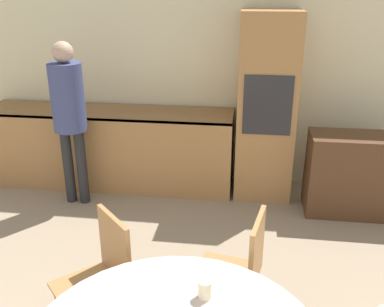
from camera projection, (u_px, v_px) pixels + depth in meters
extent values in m
cube|color=beige|center=(212.00, 70.00, 4.78)|extent=(6.78, 0.05, 2.60)
cube|color=#AD7A47|center=(110.00, 148.00, 4.92)|extent=(2.81, 0.60, 0.88)
cube|color=black|center=(107.00, 112.00, 4.76)|extent=(2.81, 0.60, 0.03)
cube|color=#AD7A47|center=(266.00, 107.00, 4.51)|extent=(0.60, 0.58, 1.96)
cube|color=#28282D|center=(268.00, 106.00, 4.20)|extent=(0.48, 0.01, 0.60)
cube|color=#51331E|center=(365.00, 175.00, 4.27)|extent=(1.13, 0.45, 0.83)
cylinder|color=#AD7A47|center=(105.00, 294.00, 2.93)|extent=(0.04, 0.04, 0.44)
cube|color=#AD7A47|center=(90.00, 288.00, 2.63)|extent=(0.57, 0.57, 0.02)
cube|color=#AD7A47|center=(115.00, 247.00, 2.65)|extent=(0.28, 0.30, 0.44)
cylinder|color=#AD7A47|center=(209.00, 284.00, 3.03)|extent=(0.04, 0.04, 0.44)
cylinder|color=#AD7A47|center=(254.00, 293.00, 2.93)|extent=(0.04, 0.04, 0.44)
cube|color=#AD7A47|center=(226.00, 275.00, 2.75)|extent=(0.47, 0.47, 0.02)
cube|color=#AD7A47|center=(257.00, 251.00, 2.62)|extent=(0.10, 0.38, 0.44)
cylinder|color=#262628|center=(68.00, 166.00, 4.50)|extent=(0.11, 0.11, 0.81)
cylinder|color=#262628|center=(82.00, 167.00, 4.48)|extent=(0.11, 0.11, 0.81)
cylinder|color=#3D477A|center=(67.00, 97.00, 4.22)|extent=(0.33, 0.33, 0.68)
sphere|color=tan|center=(63.00, 52.00, 4.06)|extent=(0.21, 0.21, 0.21)
cylinder|color=beige|center=(205.00, 289.00, 2.11)|extent=(0.07, 0.07, 0.10)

